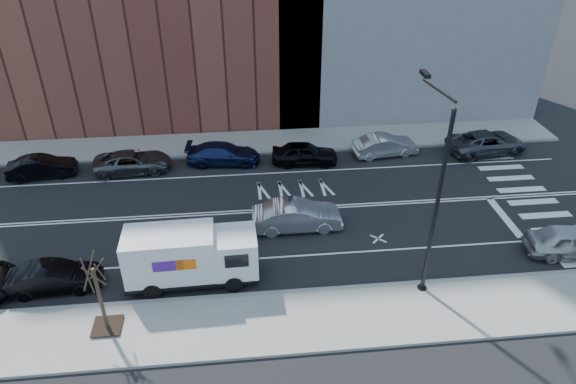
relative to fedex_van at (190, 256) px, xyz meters
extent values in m
plane|color=black|center=(3.58, 5.60, -1.47)|extent=(120.00, 120.00, 0.00)
cube|color=gray|center=(3.58, -3.20, -1.40)|extent=(44.00, 3.60, 0.15)
cube|color=gray|center=(3.58, 14.40, -1.40)|extent=(44.00, 3.60, 0.15)
cube|color=gray|center=(3.58, -1.40, -1.39)|extent=(44.00, 0.25, 0.17)
cube|color=gray|center=(3.58, 12.60, -1.39)|extent=(44.00, 0.25, 0.17)
cylinder|color=black|center=(10.58, -1.80, 3.03)|extent=(0.18, 0.18, 9.00)
cylinder|color=black|center=(10.58, -1.80, -1.37)|extent=(0.44, 0.44, 0.20)
sphere|color=black|center=(10.58, -1.80, 7.48)|extent=(0.20, 0.20, 0.20)
cylinder|color=black|center=(10.58, -0.10, 7.63)|extent=(0.11, 3.49, 0.48)
cube|color=black|center=(10.58, 1.60, 7.73)|extent=(0.25, 0.80, 0.18)
cube|color=#FFF2CC|center=(10.58, 1.60, 7.63)|extent=(0.18, 0.55, 0.03)
cube|color=black|center=(-3.42, -2.80, -1.24)|extent=(1.20, 1.20, 0.04)
cylinder|color=#382B1E|center=(-3.42, -2.80, 0.28)|extent=(0.16, 0.16, 3.20)
cylinder|color=#382B1E|center=(-3.17, -2.80, 1.68)|extent=(0.06, 0.80, 1.44)
cylinder|color=#382B1E|center=(-3.34, -2.56, 1.68)|extent=(0.81, 0.31, 1.19)
cylinder|color=#382B1E|center=(-3.62, -2.65, 1.68)|extent=(0.58, 0.76, 1.50)
cylinder|color=#382B1E|center=(-3.62, -2.95, 1.68)|extent=(0.47, 0.61, 1.37)
cylinder|color=#382B1E|center=(-3.34, -3.04, 1.68)|extent=(0.72, 0.29, 1.13)
cube|color=black|center=(-0.02, 0.00, -1.04)|extent=(6.05, 2.18, 0.29)
cube|color=silver|center=(2.11, 0.05, 0.03)|extent=(1.99, 2.13, 1.93)
cube|color=black|center=(3.10, 0.08, 0.32)|extent=(0.10, 1.79, 0.92)
cube|color=black|center=(2.14, -1.00, 0.32)|extent=(1.06, 0.07, 0.68)
cube|color=black|center=(2.08, 1.11, 0.32)|extent=(1.06, 0.07, 0.68)
cube|color=black|center=(3.06, 0.08, -0.94)|extent=(0.19, 1.94, 0.34)
cube|color=silver|center=(-0.89, -0.02, 0.22)|extent=(4.11, 2.23, 2.22)
cube|color=#47198C|center=(-0.86, -1.11, 0.37)|extent=(1.35, 0.05, 0.53)
cube|color=orange|center=(-0.09, -1.09, 0.37)|extent=(0.87, 0.04, 0.53)
cube|color=#47198C|center=(-0.92, 1.06, 0.37)|extent=(1.35, 0.05, 0.53)
cube|color=orange|center=(-0.14, 1.08, 0.37)|extent=(0.87, 0.04, 0.53)
cylinder|color=black|center=(1.94, -0.92, -1.07)|extent=(0.82, 0.29, 0.81)
cylinder|color=black|center=(1.89, 1.01, -1.07)|extent=(0.82, 0.29, 0.81)
cylinder|color=black|center=(-1.73, -1.01, -1.07)|extent=(0.82, 0.29, 0.81)
cylinder|color=black|center=(-1.78, 0.92, -1.07)|extent=(0.82, 0.29, 0.81)
imported|color=black|center=(-10.02, 10.97, -0.79)|extent=(4.33, 2.01, 1.37)
imported|color=#4D5155|center=(-4.42, 11.10, -0.80)|extent=(5.02, 2.62, 1.35)
imported|color=#16214E|center=(1.41, 11.60, -0.77)|extent=(4.97, 2.36, 1.40)
imported|color=black|center=(6.78, 11.03, -0.73)|extent=(4.47, 2.09, 1.48)
imported|color=#BBBABF|center=(12.38, 11.66, -0.75)|extent=(4.56, 2.12, 1.45)
imported|color=#45474C|center=(19.46, 11.31, -0.71)|extent=(5.73, 3.18, 1.52)
imported|color=#B9BABE|center=(5.40, 3.73, -0.68)|extent=(4.83, 1.75, 1.58)
imported|color=black|center=(-6.26, 0.03, -0.79)|extent=(4.22, 1.71, 1.36)
imported|color=#BCBCC1|center=(18.90, 0.05, -0.69)|extent=(4.76, 2.38, 1.56)
camera|label=1|loc=(2.59, -18.92, 14.91)|focal=32.00mm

